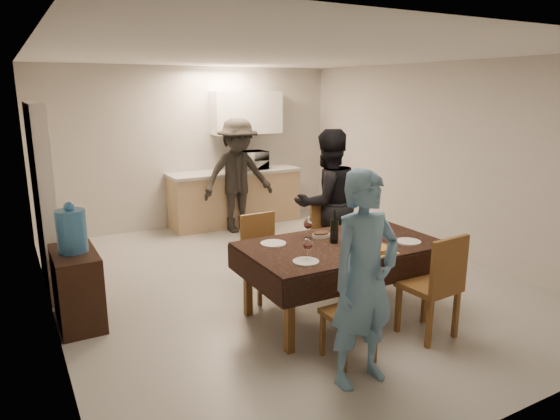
% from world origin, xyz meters
% --- Properties ---
extents(floor, '(5.00, 6.00, 0.02)m').
position_xyz_m(floor, '(0.00, 0.00, 0.00)').
color(floor, '#A6A6A1').
rests_on(floor, ground).
extents(ceiling, '(5.00, 6.00, 0.02)m').
position_xyz_m(ceiling, '(0.00, 0.00, 2.60)').
color(ceiling, white).
rests_on(ceiling, wall_back).
extents(wall_back, '(5.00, 0.02, 2.60)m').
position_xyz_m(wall_back, '(0.00, 3.00, 1.30)').
color(wall_back, beige).
rests_on(wall_back, floor).
extents(wall_front, '(5.00, 0.02, 2.60)m').
position_xyz_m(wall_front, '(0.00, -3.00, 1.30)').
color(wall_front, beige).
rests_on(wall_front, floor).
extents(wall_left, '(0.02, 6.00, 2.60)m').
position_xyz_m(wall_left, '(-2.50, 0.00, 1.30)').
color(wall_left, beige).
rests_on(wall_left, floor).
extents(wall_right, '(0.02, 6.00, 2.60)m').
position_xyz_m(wall_right, '(2.50, 0.00, 1.30)').
color(wall_right, beige).
rests_on(wall_right, floor).
extents(stub_partition, '(0.15, 1.40, 2.10)m').
position_xyz_m(stub_partition, '(-2.42, 1.20, 1.05)').
color(stub_partition, silver).
rests_on(stub_partition, floor).
extents(kitchen_base_cabinet, '(2.20, 0.60, 0.86)m').
position_xyz_m(kitchen_base_cabinet, '(0.60, 2.68, 0.43)').
color(kitchen_base_cabinet, tan).
rests_on(kitchen_base_cabinet, floor).
extents(kitchen_worktop, '(2.24, 0.64, 0.05)m').
position_xyz_m(kitchen_worktop, '(0.60, 2.68, 0.89)').
color(kitchen_worktop, '#ABAAA5').
rests_on(kitchen_worktop, kitchen_base_cabinet).
extents(upper_cabinet, '(1.20, 0.34, 0.70)m').
position_xyz_m(upper_cabinet, '(0.90, 2.82, 1.85)').
color(upper_cabinet, white).
rests_on(upper_cabinet, wall_back).
extents(dining_table, '(1.94, 1.15, 0.75)m').
position_xyz_m(dining_table, '(0.06, -1.08, 0.72)').
color(dining_table, black).
rests_on(dining_table, floor).
extents(chair_near_left, '(0.39, 0.39, 0.46)m').
position_xyz_m(chair_near_left, '(-0.39, -1.91, 0.52)').
color(chair_near_left, brown).
rests_on(chair_near_left, floor).
extents(chair_near_right, '(0.48, 0.48, 0.54)m').
position_xyz_m(chair_near_right, '(0.51, -1.92, 0.61)').
color(chair_near_right, brown).
rests_on(chair_near_right, floor).
extents(chair_far_left, '(0.42, 0.42, 0.49)m').
position_xyz_m(chair_far_left, '(-0.39, -0.41, 0.56)').
color(chair_far_left, brown).
rests_on(chair_far_left, floor).
extents(chair_far_right, '(0.51, 0.52, 0.52)m').
position_xyz_m(chair_far_right, '(0.51, -0.42, 0.59)').
color(chair_far_right, brown).
rests_on(chair_far_right, floor).
extents(console, '(0.40, 0.79, 0.73)m').
position_xyz_m(console, '(-2.28, 0.01, 0.37)').
color(console, black).
rests_on(console, floor).
extents(water_jug, '(0.27, 0.27, 0.41)m').
position_xyz_m(water_jug, '(-2.28, 0.01, 0.94)').
color(water_jug, '#3F83BF').
rests_on(water_jug, console).
extents(wine_bottle, '(0.08, 0.08, 0.33)m').
position_xyz_m(wine_bottle, '(0.01, -1.03, 0.92)').
color(wine_bottle, black).
rests_on(wine_bottle, dining_table).
extents(water_pitcher, '(0.14, 0.14, 0.22)m').
position_xyz_m(water_pitcher, '(0.41, -1.13, 0.87)').
color(water_pitcher, white).
rests_on(water_pitcher, dining_table).
extents(savoury_tart, '(0.38, 0.29, 0.05)m').
position_xyz_m(savoury_tart, '(0.16, -1.46, 0.78)').
color(savoury_tart, '#C38739').
rests_on(savoury_tart, dining_table).
extents(salad_bowl, '(0.17, 0.17, 0.07)m').
position_xyz_m(salad_bowl, '(0.36, -0.90, 0.79)').
color(salad_bowl, silver).
rests_on(salad_bowl, dining_table).
extents(mushroom_dish, '(0.18, 0.18, 0.03)m').
position_xyz_m(mushroom_dish, '(0.01, -0.80, 0.77)').
color(mushroom_dish, silver).
rests_on(mushroom_dish, dining_table).
extents(wine_glass_a, '(0.09, 0.09, 0.20)m').
position_xyz_m(wine_glass_a, '(-0.49, -1.33, 0.85)').
color(wine_glass_a, white).
rests_on(wine_glass_a, dining_table).
extents(wine_glass_b, '(0.08, 0.08, 0.18)m').
position_xyz_m(wine_glass_b, '(0.61, -0.83, 0.84)').
color(wine_glass_b, white).
rests_on(wine_glass_b, dining_table).
extents(wine_glass_c, '(0.09, 0.09, 0.21)m').
position_xyz_m(wine_glass_c, '(-0.14, -0.78, 0.86)').
color(wine_glass_c, white).
rests_on(wine_glass_c, dining_table).
extents(plate_near_left, '(0.23, 0.23, 0.01)m').
position_xyz_m(plate_near_left, '(-0.54, -1.38, 0.76)').
color(plate_near_left, silver).
rests_on(plate_near_left, dining_table).
extents(plate_near_right, '(0.25, 0.25, 0.01)m').
position_xyz_m(plate_near_right, '(0.66, -1.38, 0.76)').
color(plate_near_right, silver).
rests_on(plate_near_right, dining_table).
extents(plate_far_left, '(0.25, 0.25, 0.01)m').
position_xyz_m(plate_far_left, '(-0.54, -0.78, 0.76)').
color(plate_far_left, silver).
rests_on(plate_far_left, dining_table).
extents(plate_far_right, '(0.29, 0.29, 0.02)m').
position_xyz_m(plate_far_right, '(0.66, -0.78, 0.76)').
color(plate_far_right, silver).
rests_on(plate_far_right, dining_table).
extents(microwave, '(0.56, 0.38, 0.31)m').
position_xyz_m(microwave, '(0.88, 2.68, 1.06)').
color(microwave, white).
rests_on(microwave, kitchen_worktop).
extents(person_near, '(0.63, 0.43, 1.68)m').
position_xyz_m(person_near, '(-0.49, -2.13, 0.84)').
color(person_near, '#5F8CAF').
rests_on(person_near, floor).
extents(person_far, '(0.89, 0.71, 1.78)m').
position_xyz_m(person_far, '(0.61, -0.03, 0.89)').
color(person_far, black).
rests_on(person_far, floor).
extents(person_kitchen, '(1.16, 0.67, 1.80)m').
position_xyz_m(person_kitchen, '(0.45, 2.23, 0.90)').
color(person_kitchen, black).
rests_on(person_kitchen, floor).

